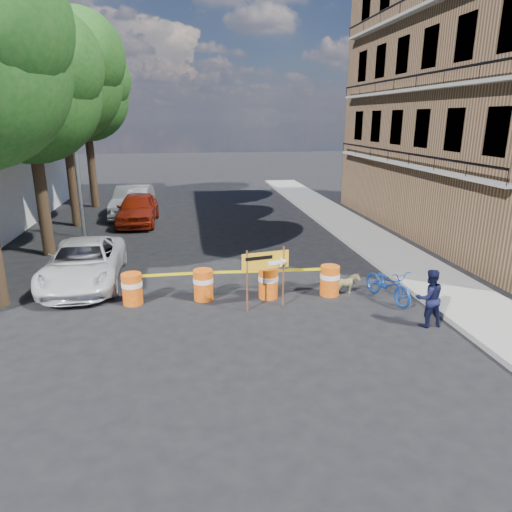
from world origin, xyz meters
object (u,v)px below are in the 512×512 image
object	(u,v)px
barrel_far_right	(330,280)
pedestrian	(429,298)
bicycle	(389,269)
dog	(346,285)
suv_white	(84,263)
detour_sign	(271,265)
sedan_silver	(133,201)
sedan_red	(138,209)
barrel_mid_left	(203,284)
barrel_far_left	(132,288)
barrel_mid_right	(268,282)

from	to	relation	value
barrel_far_right	pedestrian	world-z (taller)	pedestrian
barrel_far_right	pedestrian	bearing A→B (deg)	-53.19
bicycle	dog	distance (m)	1.33
pedestrian	suv_white	xyz separation A→B (m)	(-9.17, 4.58, -0.08)
dog	detour_sign	bearing A→B (deg)	89.82
bicycle	sedan_silver	distance (m)	15.73
barrel_far_right	sedan_silver	world-z (taller)	sedan_silver
sedan_red	suv_white	bearing A→B (deg)	-94.24
sedan_red	barrel_mid_left	bearing A→B (deg)	-73.39
barrel_far_left	barrel_mid_right	xyz separation A→B (m)	(3.87, -0.12, 0.00)
barrel_mid_right	pedestrian	xyz separation A→B (m)	(3.63, -2.49, 0.28)
barrel_mid_right	suv_white	world-z (taller)	suv_white
dog	sedan_silver	world-z (taller)	sedan_silver
barrel_far_right	sedan_red	bearing A→B (deg)	121.13
barrel_mid_right	barrel_far_left	bearing A→B (deg)	178.20
barrel_far_left	sedan_silver	xyz separation A→B (m)	(-1.15, 12.46, 0.33)
barrel_far_left	barrel_mid_left	world-z (taller)	same
sedan_red	sedan_silver	world-z (taller)	sedan_silver
barrel_far_left	bicycle	distance (m)	7.30
pedestrian	dog	distance (m)	2.68
bicycle	barrel_mid_right	bearing A→B (deg)	151.79
pedestrian	bicycle	size ratio (longest dim) A/B	0.80
barrel_mid_right	suv_white	xyz separation A→B (m)	(-5.54, 2.10, 0.20)
dog	sedan_silver	size ratio (longest dim) A/B	0.16
barrel_mid_left	barrel_far_right	size ratio (longest dim) A/B	1.00
suv_white	barrel_far_right	bearing A→B (deg)	-17.98
sedan_red	pedestrian	bearing A→B (deg)	-55.86
barrel_mid_right	detour_sign	distance (m)	1.10
barrel_mid_right	detour_sign	xyz separation A→B (m)	(-0.07, -0.77, 0.79)
detour_sign	sedan_silver	world-z (taller)	detour_sign
dog	sedan_red	world-z (taller)	sedan_red
suv_white	sedan_red	bearing A→B (deg)	82.36
pedestrian	barrel_mid_right	bearing A→B (deg)	-35.83
dog	sedan_silver	xyz separation A→B (m)	(-7.32, 12.78, 0.48)
bicycle	sedan_silver	bearing A→B (deg)	106.26
suv_white	dog	bearing A→B (deg)	-17.85
barrel_far_left	detour_sign	bearing A→B (deg)	-13.18
barrel_mid_left	suv_white	size ratio (longest dim) A/B	0.19
barrel_mid_left	dog	xyz separation A→B (m)	(4.18, -0.34, -0.14)
sedan_red	barrel_mid_right	bearing A→B (deg)	-64.53
barrel_far_left	barrel_far_right	size ratio (longest dim) A/B	1.00
barrel_mid_right	pedestrian	bearing A→B (deg)	-34.43
barrel_mid_right	barrel_far_right	world-z (taller)	same
sedan_red	detour_sign	bearing A→B (deg)	-66.25
sedan_red	barrel_far_left	bearing A→B (deg)	-83.99
barrel_mid_right	sedan_silver	world-z (taller)	sedan_silver
barrel_mid_right	sedan_red	bearing A→B (deg)	113.56
detour_sign	sedan_silver	bearing A→B (deg)	98.91
barrel_far_left	barrel_far_right	bearing A→B (deg)	-2.09
barrel_mid_right	pedestrian	world-z (taller)	pedestrian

